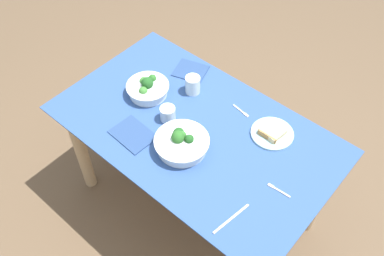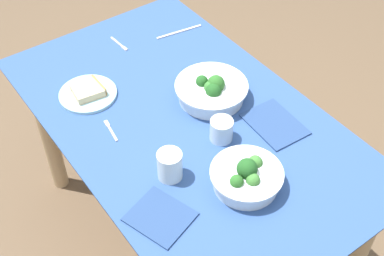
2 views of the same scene
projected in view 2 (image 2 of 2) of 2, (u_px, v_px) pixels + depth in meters
The scene contains 12 objects.
ground_plane at pixel (187, 235), 2.30m from camera, with size 6.00×6.00×0.00m, color brown.
dining_table at pixel (186, 142), 1.88m from camera, with size 1.38×0.82×0.71m.
broccoli_bowl_far at pixel (246, 177), 1.57m from camera, with size 0.22×0.22×0.11m.
broccoli_bowl_near at pixel (212, 90), 1.84m from camera, with size 0.26×0.26×0.11m.
bread_side_plate at pixel (88, 92), 1.87m from camera, with size 0.21×0.21×0.04m.
water_glass_center at pixel (221, 130), 1.70m from camera, with size 0.08×0.08×0.08m, color silver.
water_glass_side at pixel (170, 165), 1.58m from camera, with size 0.08×0.08×0.10m, color silver.
fork_by_far_bowl at pixel (120, 44), 2.09m from camera, with size 0.11×0.02×0.00m.
fork_by_near_bowl at pixel (110, 130), 1.75m from camera, with size 0.11×0.03×0.00m.
table_knife_left at pixel (179, 32), 2.15m from camera, with size 0.20×0.01×0.00m, color #B7B7BC.
napkin_folded_upper at pixel (275, 124), 1.77m from camera, with size 0.20×0.15×0.01m, color navy.
napkin_folded_lower at pixel (160, 217), 1.51m from camera, with size 0.17×0.15×0.01m, color navy.
Camera 2 is at (-1.05, 0.74, 1.96)m, focal length 49.19 mm.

